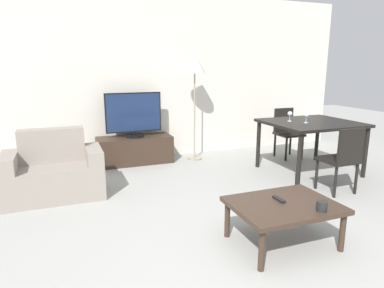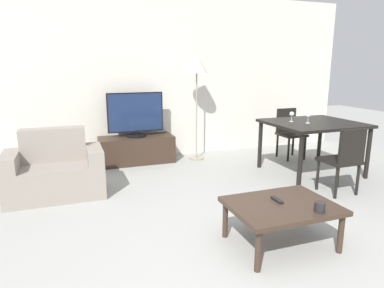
# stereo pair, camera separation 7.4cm
# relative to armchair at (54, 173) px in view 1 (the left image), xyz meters

# --- Properties ---
(wall_back) EXTENTS (7.75, 0.06, 2.70)m
(wall_back) POSITION_rel_armchair_xyz_m (1.33, 1.40, 1.06)
(wall_back) COLOR silver
(wall_back) RESTS_ON ground_plane
(armchair) EXTENTS (1.11, 0.62, 0.81)m
(armchair) POSITION_rel_armchair_xyz_m (0.00, 0.00, 0.00)
(armchair) COLOR gray
(armchair) RESTS_ON ground_plane
(tv_stand) EXTENTS (1.18, 0.46, 0.43)m
(tv_stand) POSITION_rel_armchair_xyz_m (1.20, 1.10, -0.08)
(tv_stand) COLOR #38281E
(tv_stand) RESTS_ON ground_plane
(tv) EXTENTS (0.88, 0.31, 0.70)m
(tv) POSITION_rel_armchair_xyz_m (1.20, 1.10, 0.49)
(tv) COLOR black
(tv) RESTS_ON tv_stand
(coffee_table) EXTENTS (0.90, 0.69, 0.38)m
(coffee_table) POSITION_rel_armchair_xyz_m (1.88, -1.93, 0.05)
(coffee_table) COLOR #38281E
(coffee_table) RESTS_ON ground_plane
(dining_table) EXTENTS (1.25, 1.10, 0.76)m
(dining_table) POSITION_rel_armchair_xyz_m (3.50, -0.30, 0.38)
(dining_table) COLOR black
(dining_table) RESTS_ON ground_plane
(dining_chair_near) EXTENTS (0.40, 0.40, 0.83)m
(dining_chair_near) POSITION_rel_armchair_xyz_m (3.28, -1.15, 0.17)
(dining_chair_near) COLOR black
(dining_chair_near) RESTS_ON ground_plane
(dining_chair_far) EXTENTS (0.40, 0.40, 0.83)m
(dining_chair_far) POSITION_rel_armchair_xyz_m (3.72, 0.55, 0.17)
(dining_chair_far) COLOR black
(dining_chair_far) RESTS_ON ground_plane
(floor_lamp) EXTENTS (0.36, 0.36, 1.72)m
(floor_lamp) POSITION_rel_armchair_xyz_m (2.19, 0.97, 1.21)
(floor_lamp) COLOR gray
(floor_lamp) RESTS_ON ground_plane
(remote_primary) EXTENTS (0.04, 0.15, 0.02)m
(remote_primary) POSITION_rel_armchair_xyz_m (1.87, -1.86, 0.10)
(remote_primary) COLOR black
(remote_primary) RESTS_ON coffee_table
(cup_white_near) EXTENTS (0.09, 0.09, 0.08)m
(cup_white_near) POSITION_rel_armchair_xyz_m (2.07, -2.17, 0.13)
(cup_white_near) COLOR black
(cup_white_near) RESTS_ON coffee_table
(wine_glass_left) EXTENTS (0.07, 0.07, 0.15)m
(wine_glass_left) POSITION_rel_armchair_xyz_m (3.22, -0.17, 0.56)
(wine_glass_left) COLOR silver
(wine_glass_left) RESTS_ON dining_table
(wine_glass_center) EXTENTS (0.07, 0.07, 0.15)m
(wine_glass_center) POSITION_rel_armchair_xyz_m (3.35, -0.36, 0.56)
(wine_glass_center) COLOR silver
(wine_glass_center) RESTS_ON dining_table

